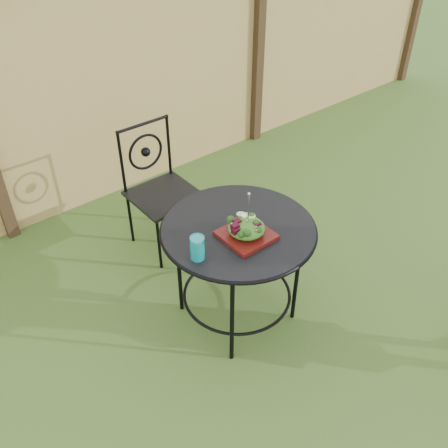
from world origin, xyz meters
name	(u,v)px	position (x,y,z in m)	size (l,w,h in m)	color
ground	(324,313)	(0.00, 0.00, 0.00)	(60.00, 60.00, 0.00)	#254516
fence	(138,79)	(0.00, 2.19, 0.95)	(8.00, 0.12, 1.90)	tan
patio_table	(238,245)	(-0.45, 0.38, 0.59)	(0.92, 0.92, 0.72)	black
patio_chair	(160,186)	(-0.40, 1.33, 0.50)	(0.46, 0.46, 0.95)	black
salad_plate	(246,235)	(-0.48, 0.28, 0.74)	(0.27, 0.27, 0.02)	#470B0A
salad	(246,228)	(-0.48, 0.28, 0.79)	(0.21, 0.21, 0.08)	#235614
fork	(248,208)	(-0.47, 0.28, 0.92)	(0.01, 0.01, 0.18)	silver
drinking_glass	(197,248)	(-0.80, 0.31, 0.79)	(0.08, 0.08, 0.14)	#0D939A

